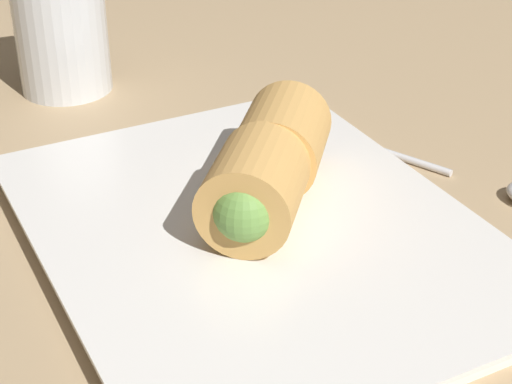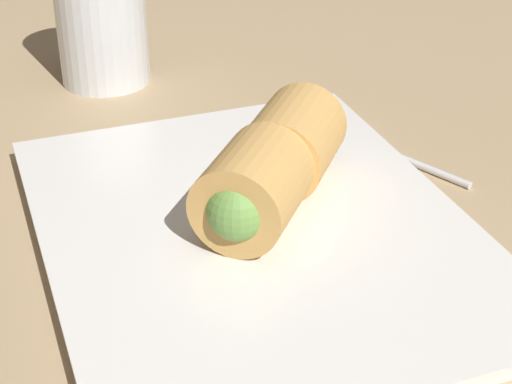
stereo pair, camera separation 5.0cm
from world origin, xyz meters
The scene contains 5 objects.
table_surface centered at (0.00, 0.00, 1.00)cm, with size 180.00×140.00×2.00cm.
serving_plate centered at (0.97, 2.04, 2.76)cm, with size 30.23×23.65×1.50cm.
roll_front_left centered at (0.21, 2.65, 6.14)cm, with size 8.11×8.01×5.28cm.
roll_front_right centered at (4.61, -1.46, 6.14)cm, with size 8.11×7.99×5.28cm.
drinking_glass centered at (28.03, 5.09, 7.75)cm, with size 7.15×7.15×11.49cm.
Camera 2 is at (-37.33, 16.19, 29.58)cm, focal length 60.00 mm.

